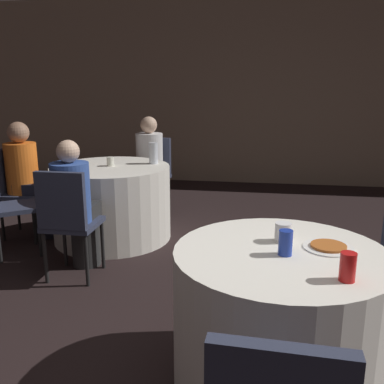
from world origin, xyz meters
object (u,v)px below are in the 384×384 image
(table_near, at_px, (278,320))
(pizza_plate_near, at_px, (328,247))
(bottle_far, at_px, (153,153))
(chair_far_southwest, at_px, (3,198))
(person_orange_shirt, at_px, (30,180))
(person_white_shirt, at_px, (147,167))
(chair_far_south, at_px, (67,215))
(chair_far_north, at_px, (153,168))
(soda_can_blue, at_px, (285,243))
(chair_far_west, at_px, (14,184))
(table_far, at_px, (112,202))
(person_blue_shirt, at_px, (77,208))
(soda_can_red, at_px, (348,267))

(table_near, bearing_deg, pizza_plate_near, 18.91)
(bottle_far, bearing_deg, chair_far_southwest, -146.46)
(person_orange_shirt, bearing_deg, person_white_shirt, 127.33)
(chair_far_south, bearing_deg, chair_far_north, 84.78)
(chair_far_north, xyz_separation_m, pizza_plate_near, (1.61, -2.89, 0.21))
(person_orange_shirt, distance_m, soda_can_blue, 3.11)
(pizza_plate_near, distance_m, bottle_far, 2.54)
(chair_far_north, bearing_deg, person_orange_shirt, 56.64)
(chair_far_west, bearing_deg, person_white_shirt, 123.35)
(pizza_plate_near, bearing_deg, bottle_far, 123.56)
(chair_far_south, distance_m, person_white_shirt, 1.82)
(chair_far_north, bearing_deg, table_far, 90.00)
(person_orange_shirt, bearing_deg, chair_far_south, 36.88)
(person_white_shirt, bearing_deg, bottle_far, 121.67)
(chair_far_north, bearing_deg, person_blue_shirt, 94.71)
(table_near, relative_size, soda_can_red, 8.63)
(person_blue_shirt, relative_size, bottle_far, 5.22)
(chair_far_west, distance_m, soda_can_blue, 3.24)
(chair_far_southwest, distance_m, bottle_far, 1.46)
(chair_far_southwest, relative_size, chair_far_west, 1.00)
(chair_far_north, height_order, soda_can_red, chair_far_north)
(chair_far_north, bearing_deg, chair_far_south, 95.22)
(table_near, relative_size, chair_far_north, 1.17)
(person_orange_shirt, xyz_separation_m, soda_can_red, (2.64, -2.21, 0.22))
(table_far, relative_size, soda_can_blue, 9.56)
(table_far, xyz_separation_m, chair_far_west, (-0.99, -0.08, 0.17))
(soda_can_red, bearing_deg, soda_can_blue, 134.41)
(pizza_plate_near, bearing_deg, table_near, -161.09)
(chair_far_south, bearing_deg, chair_far_west, 137.45)
(pizza_plate_near, bearing_deg, soda_can_red, -87.00)
(chair_far_south, height_order, person_blue_shirt, person_blue_shirt)
(person_orange_shirt, height_order, person_white_shirt, person_orange_shirt)
(pizza_plate_near, distance_m, soda_can_blue, 0.25)
(person_white_shirt, bearing_deg, soda_can_red, 128.97)
(chair_far_north, height_order, soda_can_blue, chair_far_north)
(person_white_shirt, distance_m, bottle_far, 0.71)
(chair_far_south, bearing_deg, bottle_far, 72.02)
(soda_can_blue, bearing_deg, person_white_shirt, 116.51)
(table_near, distance_m, person_white_shirt, 3.15)
(chair_far_south, distance_m, person_blue_shirt, 0.17)
(chair_far_south, height_order, soda_can_blue, chair_far_south)
(table_far, distance_m, person_orange_shirt, 0.86)
(soda_can_red, xyz_separation_m, bottle_far, (-1.42, 2.47, 0.05))
(chair_far_southwest, xyz_separation_m, person_blue_shirt, (0.80, -0.23, 0.01))
(person_orange_shirt, bearing_deg, soda_can_red, 45.50)
(pizza_plate_near, height_order, soda_can_red, soda_can_red)
(person_orange_shirt, distance_m, soda_can_red, 3.45)
(person_orange_shirt, relative_size, bottle_far, 5.48)
(table_far, distance_m, chair_far_south, 1.01)
(person_white_shirt, xyz_separation_m, soda_can_blue, (1.42, -2.85, 0.22))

